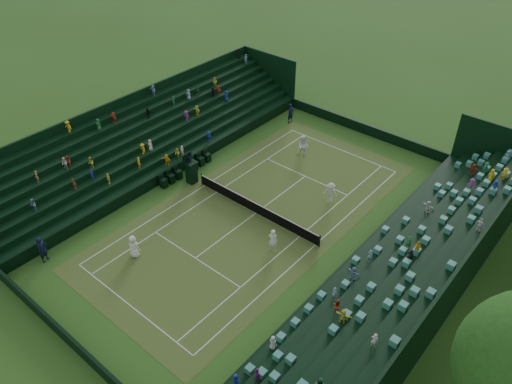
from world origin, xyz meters
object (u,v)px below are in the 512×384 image
at_px(umpire_chair, 191,169).
at_px(player_near_east, 273,240).
at_px(player_far_west, 303,146).
at_px(player_near_west, 134,246).
at_px(tennis_net, 256,208).
at_px(player_far_east, 330,193).

relative_size(umpire_chair, player_near_east, 1.55).
bearing_deg(umpire_chair, player_far_west, 63.31).
bearing_deg(player_near_west, tennis_net, -126.99).
bearing_deg(player_near_west, player_far_west, -110.58).
bearing_deg(player_far_east, tennis_net, -142.97).
height_order(player_near_east, player_far_east, player_near_east).
bearing_deg(player_near_west, player_near_east, -153.08).
bearing_deg(player_far_west, player_near_west, -111.77).
distance_m(player_near_west, player_far_east, 15.29).
bearing_deg(player_far_west, player_near_east, -81.29).
bearing_deg(tennis_net, umpire_chair, -177.53).
height_order(player_near_west, player_far_east, player_near_west).
distance_m(umpire_chair, player_near_east, 10.43).
relative_size(tennis_net, player_far_west, 5.87).
relative_size(player_near_west, player_far_east, 1.01).
bearing_deg(player_near_east, player_far_east, -111.36).
height_order(player_near_east, player_far_west, player_far_west).
bearing_deg(player_far_west, player_far_east, -53.94).
xyz_separation_m(player_near_west, player_far_west, (1.24, 17.75, 0.12)).
xyz_separation_m(umpire_chair, player_near_west, (3.36, -8.60, -0.37)).
bearing_deg(player_near_east, tennis_net, -56.00).
bearing_deg(umpire_chair, player_near_east, -11.62).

